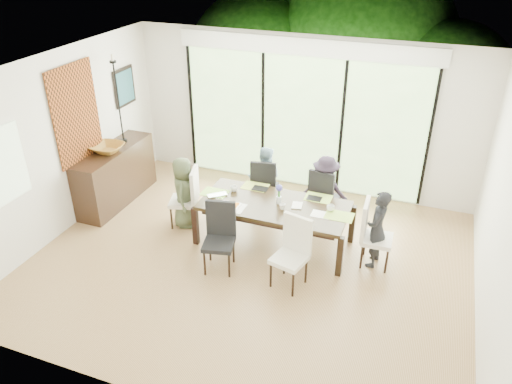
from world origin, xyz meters
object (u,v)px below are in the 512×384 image
(chair_far_right, at_px, (325,195))
(cup_c, at_px, (331,208))
(sideboard, at_px, (116,175))
(person_far_left, at_px, (265,180))
(vase, at_px, (279,200))
(person_right_end, at_px, (377,229))
(chair_left_end, at_px, (183,197))
(person_left_end, at_px, (184,192))
(cup_b, at_px, (282,207))
(chair_near_left, at_px, (219,239))
(person_far_right, at_px, (325,190))
(laptop, at_px, (218,196))
(cup_a, at_px, (234,189))
(bowl, at_px, (108,148))
(table_top, at_px, (274,206))
(chair_far_left, at_px, (265,184))
(chair_near_right, at_px, (289,254))
(chair_right_end, at_px, (378,235))

(chair_far_right, xyz_separation_m, cup_c, (0.25, -0.75, 0.22))
(cup_c, relative_size, sideboard, 0.06)
(person_far_left, xyz_separation_m, vase, (0.50, -0.78, 0.15))
(person_right_end, bearing_deg, chair_left_end, -84.62)
(person_left_end, xyz_separation_m, cup_b, (1.63, -0.10, 0.13))
(cup_b, bearing_deg, chair_near_left, -130.17)
(chair_far_right, relative_size, person_far_right, 0.85)
(chair_far_right, height_order, laptop, chair_far_right)
(person_far_right, bearing_deg, person_far_left, -4.04)
(chair_near_left, height_order, person_far_left, person_far_left)
(chair_left_end, relative_size, laptop, 3.33)
(sideboard, bearing_deg, laptop, -10.08)
(cup_a, xyz_separation_m, sideboard, (-2.22, 0.12, -0.23))
(chair_far_right, distance_m, vase, 0.97)
(cup_a, xyz_separation_m, bowl, (-2.22, 0.02, 0.31))
(cup_a, relative_size, cup_c, 1.00)
(chair_far_right, bearing_deg, table_top, 65.49)
(chair_far_left, bearing_deg, bowl, 4.63)
(chair_far_right, bearing_deg, person_far_right, 98.39)
(person_right_end, height_order, cup_c, person_right_end)
(table_top, xyz_separation_m, cup_b, (0.15, -0.10, 0.07))
(chair_left_end, height_order, cup_c, chair_left_end)
(chair_far_right, xyz_separation_m, chair_near_right, (-0.05, -1.72, 0.00))
(chair_near_right, relative_size, laptop, 3.33)
(person_far_right, bearing_deg, chair_left_end, 18.00)
(chair_right_end, height_order, person_far_left, person_far_left)
(chair_near_right, bearing_deg, chair_left_end, 170.38)
(person_right_end, height_order, person_far_right, same)
(chair_near_right, height_order, cup_b, chair_near_right)
(person_far_right, xyz_separation_m, sideboard, (-3.47, -0.56, -0.09))
(chair_far_right, distance_m, sideboard, 3.52)
(chair_far_right, distance_m, chair_near_left, 2.02)
(chair_left_end, distance_m, sideboard, 1.45)
(table_top, distance_m, chair_left_end, 1.51)
(chair_near_left, xyz_separation_m, laptop, (-0.35, 0.77, 0.19))
(person_far_left, relative_size, person_far_right, 1.00)
(cup_b, bearing_deg, chair_far_right, 67.17)
(chair_right_end, relative_size, person_right_end, 0.85)
(chair_left_end, xyz_separation_m, person_far_right, (2.05, 0.83, 0.08))
(sideboard, bearing_deg, cup_b, -6.84)
(chair_far_left, distance_m, chair_near_right, 1.96)
(person_right_end, distance_m, laptop, 2.33)
(chair_near_left, height_order, sideboard, chair_near_left)
(cup_a, xyz_separation_m, cup_b, (0.85, -0.25, -0.00))
(chair_far_left, bearing_deg, chair_right_end, 145.69)
(person_left_end, xyz_separation_m, person_far_right, (2.03, 0.83, 0.00))
(person_far_left, distance_m, person_far_right, 1.00)
(chair_right_end, distance_m, laptop, 2.36)
(chair_far_right, xyz_separation_m, laptop, (-1.40, -0.95, 0.19))
(person_right_end, bearing_deg, chair_far_right, -127.04)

